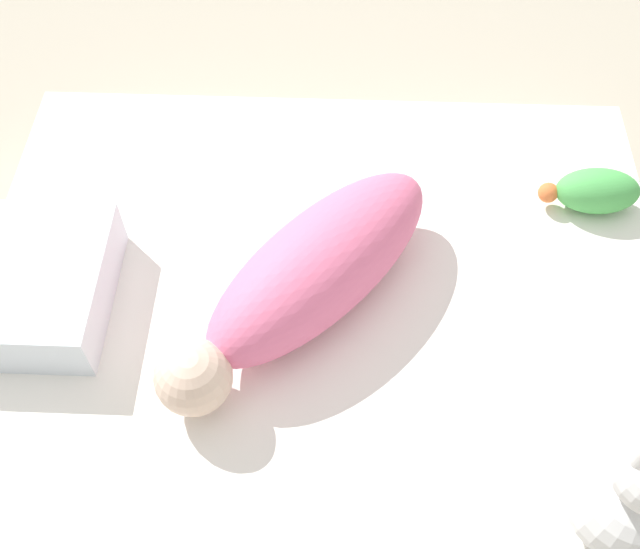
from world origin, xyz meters
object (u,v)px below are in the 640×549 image
object	(u,v)px
pillow	(23,284)
bunny_plush	(634,494)
swaddled_baby	(306,275)
turtle_plush	(595,191)

from	to	relation	value
pillow	bunny_plush	distance (m)	1.04
swaddled_baby	turtle_plush	size ratio (longest dim) A/B	2.79
bunny_plush	turtle_plush	distance (m)	0.63
bunny_plush	turtle_plush	xyz separation A→B (m)	(-0.08, -0.62, -0.08)
pillow	bunny_plush	size ratio (longest dim) A/B	0.92
pillow	turtle_plush	bearing A→B (deg)	-165.93
pillow	bunny_plush	xyz separation A→B (m)	(-0.98, 0.36, 0.07)
swaddled_baby	bunny_plush	bearing A→B (deg)	92.29
swaddled_baby	turtle_plush	xyz separation A→B (m)	(-0.55, -0.25, -0.04)
turtle_plush	pillow	bearing A→B (deg)	14.07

